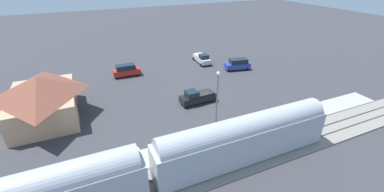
{
  "coord_description": "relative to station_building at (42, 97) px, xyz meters",
  "views": [
    {
      "loc": [
        -31.26,
        16.22,
        18.6
      ],
      "look_at": [
        -0.04,
        2.16,
        1.0
      ],
      "focal_mm": 23.89,
      "sensor_mm": 36.0,
      "label": 1
    }
  ],
  "objects": [
    {
      "name": "ground_plane",
      "position": [
        -4.0,
        -22.0,
        -3.11
      ],
      "size": [
        200.0,
        200.0,
        0.0
      ],
      "primitive_type": "plane",
      "color": "#38383D"
    },
    {
      "name": "railway_track",
      "position": [
        -18.0,
        -22.0,
        -3.01
      ],
      "size": [
        4.8,
        70.0,
        0.3
      ],
      "color": "gray",
      "rests_on": "ground"
    },
    {
      "name": "platform",
      "position": [
        -14.0,
        -22.0,
        -2.96
      ],
      "size": [
        3.2,
        46.0,
        0.3
      ],
      "color": "#A8A399",
      "rests_on": "ground"
    },
    {
      "name": "station_building",
      "position": [
        0.0,
        0.0,
        0.0
      ],
      "size": [
        12.07,
        8.57,
        5.98
      ],
      "color": "tan",
      "rests_on": "ground"
    },
    {
      "name": "pedestrian_on_platform",
      "position": [
        -13.75,
        -29.91,
        -1.83
      ],
      "size": [
        0.36,
        0.36,
        1.71
      ],
      "color": "brown",
      "rests_on": "platform"
    },
    {
      "name": "pickup_black",
      "position": [
        -4.6,
        -20.43,
        -2.08
      ],
      "size": [
        2.2,
        5.48,
        2.14
      ],
      "color": "black",
      "rests_on": "ground"
    },
    {
      "name": "suv_blue",
      "position": [
        4.58,
        -33.65,
        -1.96
      ],
      "size": [
        2.88,
        5.19,
        2.22
      ],
      "color": "#283D9E",
      "rests_on": "ground"
    },
    {
      "name": "suv_red",
      "position": [
        10.35,
        -12.86,
        -1.96
      ],
      "size": [
        2.04,
        4.93,
        2.22
      ],
      "color": "red",
      "rests_on": "ground"
    },
    {
      "name": "pickup_silver",
      "position": [
        10.95,
        -28.91,
        -2.08
      ],
      "size": [
        5.49,
        2.7,
        2.14
      ],
      "color": "silver",
      "rests_on": "ground"
    },
    {
      "name": "light_pole_near_platform",
      "position": [
        -11.2,
        -20.0,
        1.65
      ],
      "size": [
        0.44,
        0.44,
        7.54
      ],
      "color": "#515156",
      "rests_on": "ground"
    }
  ]
}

